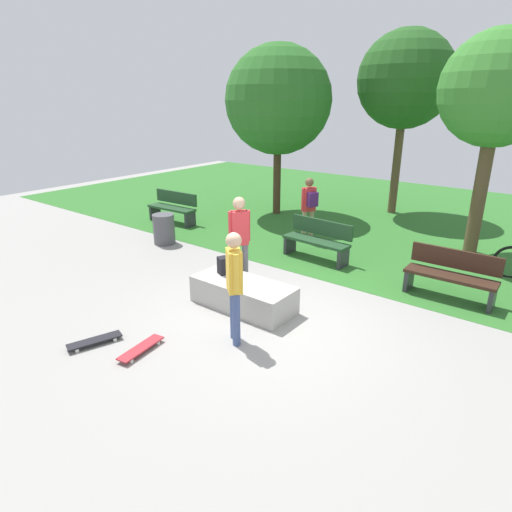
# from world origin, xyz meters

# --- Properties ---
(ground_plane) EXTENTS (28.00, 28.00, 0.00)m
(ground_plane) POSITION_xyz_m (0.00, 0.00, 0.00)
(ground_plane) COLOR gray
(grass_lawn) EXTENTS (26.60, 11.88, 0.01)m
(grass_lawn) POSITION_xyz_m (0.00, 8.06, 0.00)
(grass_lawn) COLOR #2D6B28
(grass_lawn) RESTS_ON ground_plane
(concrete_ledge) EXTENTS (1.88, 0.80, 0.49)m
(concrete_ledge) POSITION_xyz_m (-0.77, 0.20, 0.25)
(concrete_ledge) COLOR #A8A59E
(concrete_ledge) RESTS_ON ground_plane
(backpack_on_ledge) EXTENTS (0.30, 0.34, 0.32)m
(backpack_on_ledge) POSITION_xyz_m (-1.27, 0.32, 0.65)
(backpack_on_ledge) COLOR black
(backpack_on_ledge) RESTS_ON concrete_ledge
(skater_performing_trick) EXTENTS (0.37, 0.36, 1.75)m
(skater_performing_trick) POSITION_xyz_m (-0.13, -0.77, 1.03)
(skater_performing_trick) COLOR #3F5184
(skater_performing_trick) RESTS_ON ground_plane
(skater_watching) EXTENTS (0.35, 0.38, 1.80)m
(skater_watching) POSITION_xyz_m (-1.42, 0.89, 1.07)
(skater_watching) COLOR slate
(skater_watching) RESTS_ON ground_plane
(skateboard_by_ledge) EXTENTS (0.44, 0.82, 0.08)m
(skateboard_by_ledge) POSITION_xyz_m (-1.76, -2.16, 0.06)
(skateboard_by_ledge) COLOR black
(skateboard_by_ledge) RESTS_ON ground_plane
(skateboard_spare) EXTENTS (0.31, 0.82, 0.08)m
(skateboard_spare) POSITION_xyz_m (-1.03, -1.87, 0.06)
(skateboard_spare) COLOR #A5262D
(skateboard_spare) RESTS_ON ground_plane
(park_bench_far_right) EXTENTS (1.63, 0.58, 0.91)m
(park_bench_far_right) POSITION_xyz_m (-0.99, 3.17, 0.48)
(park_bench_far_right) COLOR #1E4223
(park_bench_far_right) RESTS_ON ground_plane
(park_bench_by_oak) EXTENTS (1.62, 0.54, 0.91)m
(park_bench_by_oak) POSITION_xyz_m (-5.99, 3.28, 0.48)
(park_bench_by_oak) COLOR #1E4223
(park_bench_by_oak) RESTS_ON ground_plane
(park_bench_far_left) EXTENTS (1.60, 0.49, 0.91)m
(park_bench_far_left) POSITION_xyz_m (2.02, 2.86, 0.48)
(park_bench_far_left) COLOR #331E14
(park_bench_far_left) RESTS_ON ground_plane
(tree_leaning_ash) EXTENTS (2.84, 2.84, 5.45)m
(tree_leaning_ash) POSITION_xyz_m (-1.28, 8.45, 4.01)
(tree_leaning_ash) COLOR brown
(tree_leaning_ash) RESTS_ON grass_lawn
(tree_tall_oak) EXTENTS (3.19, 3.19, 5.05)m
(tree_tall_oak) POSITION_xyz_m (-4.20, 6.07, 3.45)
(tree_tall_oak) COLOR #42301E
(tree_tall_oak) RESTS_ON grass_lawn
(tree_slender_maple) EXTENTS (2.47, 2.47, 4.95)m
(tree_slender_maple) POSITION_xyz_m (1.71, 5.84, 3.67)
(tree_slender_maple) COLOR brown
(tree_slender_maple) RESTS_ON grass_lawn
(trash_bin) EXTENTS (0.55, 0.55, 0.77)m
(trash_bin) POSITION_xyz_m (-4.67, 1.76, 0.38)
(trash_bin) COLOR #4C4C51
(trash_bin) RESTS_ON ground_plane
(pedestrian_with_backpack) EXTENTS (0.43, 0.42, 1.65)m
(pedestrian_with_backpack) POSITION_xyz_m (-1.87, 4.20, 0.98)
(pedestrian_with_backpack) COLOR tan
(pedestrian_with_backpack) RESTS_ON ground_plane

